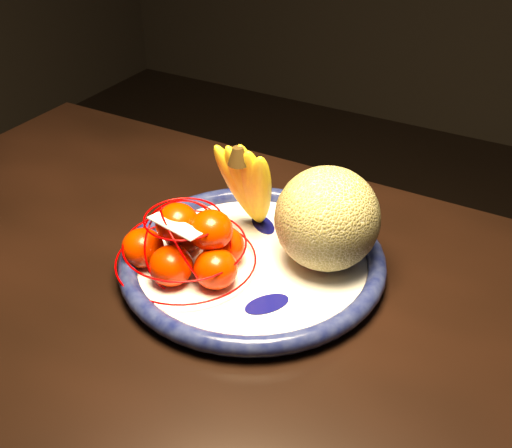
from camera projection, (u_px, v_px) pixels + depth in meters
The scene contains 6 objects.
dining_table at pixel (262, 392), 0.81m from camera, with size 1.47×0.89×0.73m.
fruit_bowl at pixel (252, 261), 0.89m from camera, with size 0.37×0.37×0.03m.
cantaloupe at pixel (327, 219), 0.85m from camera, with size 0.14×0.14×0.14m, color olive.
banana_bunch at pixel (250, 183), 0.90m from camera, with size 0.11×0.10×0.16m.
mandarin_bag at pixel (188, 245), 0.86m from camera, with size 0.20×0.20×0.12m.
price_tag at pixel (176, 225), 0.81m from camera, with size 0.07×0.03×0.00m, color white.
Camera 1 is at (0.26, -0.53, 1.28)m, focal length 45.00 mm.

